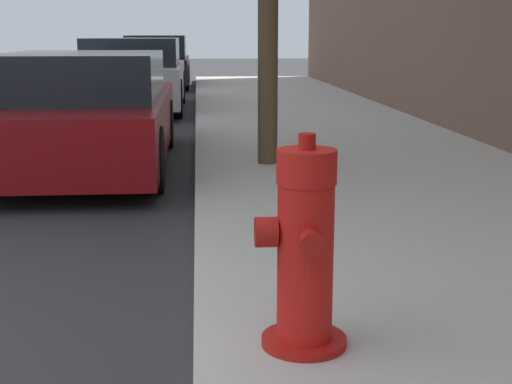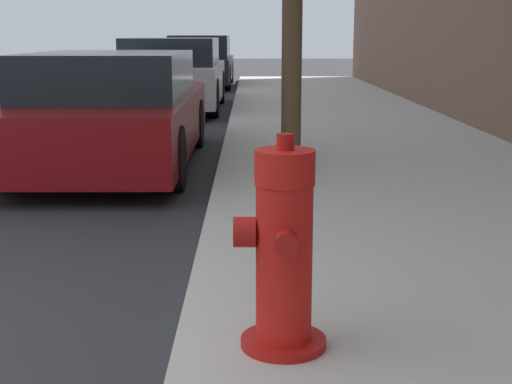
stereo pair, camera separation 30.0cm
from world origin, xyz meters
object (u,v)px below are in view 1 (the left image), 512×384
object	(u,v)px
fire_hydrant	(304,252)
parked_car_near	(86,113)
parked_car_mid	(135,75)
parked_car_far	(158,62)

from	to	relation	value
fire_hydrant	parked_car_near	distance (m)	5.22
parked_car_near	parked_car_mid	world-z (taller)	parked_car_mid
parked_car_near	parked_car_far	world-z (taller)	parked_car_far
fire_hydrant	parked_car_far	size ratio (longest dim) A/B	0.20
parked_car_mid	fire_hydrant	bearing A→B (deg)	-81.60
parked_car_near	parked_car_mid	size ratio (longest dim) A/B	1.00
parked_car_near	parked_car_far	size ratio (longest dim) A/B	0.93
fire_hydrant	parked_car_mid	xyz separation A→B (m)	(-1.61, 10.92, 0.12)
fire_hydrant	parked_car_far	distance (m)	17.20
fire_hydrant	parked_car_near	bearing A→B (deg)	108.16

